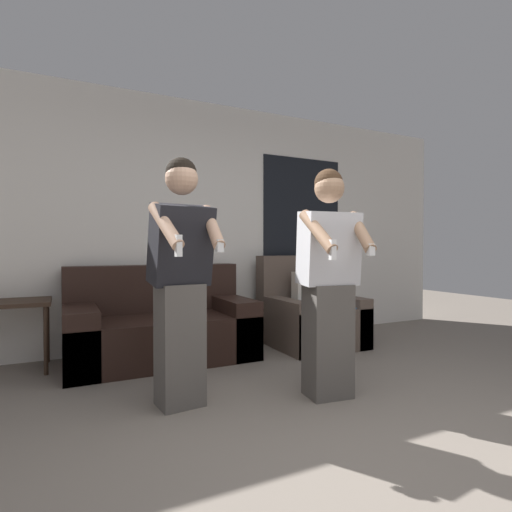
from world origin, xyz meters
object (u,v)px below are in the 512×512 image
Objects in this scene: person_left at (181,279)px; person_right at (329,282)px; armchair at (309,316)px; side_table at (12,310)px; couch at (161,328)px.

person_right is (1.00, -0.29, -0.03)m from person_left.
side_table is at bearing 174.73° from armchair.
armchair is at bearing 61.40° from person_right.
couch reaches higher than side_table.
armchair is at bearing -5.27° from side_table.
couch is 1.81m from person_right.
person_right is at bearing -16.24° from person_left.
couch is 1.63m from armchair.
couch is at bearing 176.14° from armchair.
person_left is at bearing -50.89° from side_table.
armchair is at bearing 31.97° from person_left.
person_left reaches higher than couch.
side_table is at bearing 172.89° from couch.
couch is 1.02× the size of person_left.
person_right reaches higher than armchair.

